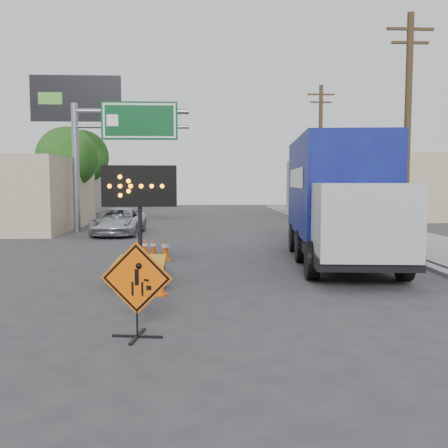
{
  "coord_description": "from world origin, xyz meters",
  "views": [
    {
      "loc": [
        0.15,
        -8.88,
        2.67
      ],
      "look_at": [
        0.66,
        2.6,
        1.71
      ],
      "focal_mm": 40.0,
      "sensor_mm": 36.0,
      "label": 1
    }
  ],
  "objects": [
    {
      "name": "cone_b",
      "position": [
        -1.7,
        5.01,
        0.39
      ],
      "size": [
        0.46,
        0.46,
        0.77
      ],
      "rotation": [
        0.0,
        0.0,
        -0.19
      ],
      "color": "#E45404",
      "rests_on": "ground"
    },
    {
      "name": "arrow_board",
      "position": [
        -1.49,
        4.44,
        0.69
      ],
      "size": [
        1.97,
        2.23,
        3.12
      ],
      "rotation": [
        0.0,
        0.0,
        0.03
      ],
      "color": "orange",
      "rests_on": "ground"
    },
    {
      "name": "building_right_far",
      "position": [
        13.0,
        30.0,
        2.3
      ],
      "size": [
        10.0,
        14.0,
        4.6
      ],
      "primitive_type": "cube",
      "color": "tan",
      "rests_on": "ground"
    },
    {
      "name": "utility_pole_near",
      "position": [
        8.0,
        10.0,
        4.68
      ],
      "size": [
        1.8,
        0.26,
        9.0
      ],
      "color": "#432C1C",
      "rests_on": "ground"
    },
    {
      "name": "tree_left_near",
      "position": [
        -8.0,
        22.0,
        4.16
      ],
      "size": [
        3.71,
        3.71,
        6.03
      ],
      "color": "#432C1C",
      "rests_on": "ground"
    },
    {
      "name": "pickup_truck",
      "position": [
        -4.08,
        16.67,
        0.68
      ],
      "size": [
        2.4,
        4.93,
        1.35
      ],
      "primitive_type": "imported",
      "rotation": [
        0.0,
        0.0,
        -0.03
      ],
      "color": "silver",
      "rests_on": "ground"
    },
    {
      "name": "curb_right",
      "position": [
        7.2,
        15.0,
        0.06
      ],
      "size": [
        0.4,
        60.0,
        0.12
      ],
      "primitive_type": "cube",
      "color": "gray",
      "rests_on": "ground"
    },
    {
      "name": "highway_gantry",
      "position": [
        -4.43,
        17.96,
        5.07
      ],
      "size": [
        6.18,
        0.38,
        6.9
      ],
      "color": "slate",
      "rests_on": "ground"
    },
    {
      "name": "cone_d",
      "position": [
        -1.91,
        9.1,
        0.32
      ],
      "size": [
        0.38,
        0.38,
        0.64
      ],
      "rotation": [
        0.0,
        0.0,
        0.18
      ],
      "color": "#E45404",
      "rests_on": "ground"
    },
    {
      "name": "sidewalk_right",
      "position": [
        9.5,
        15.0,
        0.07
      ],
      "size": [
        4.0,
        60.0,
        0.15
      ],
      "primitive_type": "cube",
      "color": "gray",
      "rests_on": "ground"
    },
    {
      "name": "cone_c",
      "position": [
        -1.1,
        8.19,
        0.38
      ],
      "size": [
        0.42,
        0.42,
        0.77
      ],
      "rotation": [
        0.0,
        0.0,
        -0.09
      ],
      "color": "#E45404",
      "rests_on": "ground"
    },
    {
      "name": "storefront_left_far",
      "position": [
        -15.0,
        34.0,
        2.2
      ],
      "size": [
        12.0,
        10.0,
        4.4
      ],
      "primitive_type": "cube",
      "color": "gray",
      "rests_on": "ground"
    },
    {
      "name": "tree_left_far",
      "position": [
        -9.0,
        30.0,
        4.6
      ],
      "size": [
        4.1,
        4.1,
        6.66
      ],
      "color": "#432C1C",
      "rests_on": "ground"
    },
    {
      "name": "billboard",
      "position": [
        -8.35,
        25.87,
        7.35
      ],
      "size": [
        6.1,
        0.54,
        9.85
      ],
      "color": "slate",
      "rests_on": "ground"
    },
    {
      "name": "ground",
      "position": [
        0.0,
        0.0,
        0.0
      ],
      "size": [
        100.0,
        100.0,
        0.0
      ],
      "primitive_type": "plane",
      "color": "#2D2D30",
      "rests_on": "ground"
    },
    {
      "name": "utility_pole_far",
      "position": [
        8.0,
        24.0,
        4.68
      ],
      "size": [
        1.8,
        0.26,
        9.0
      ],
      "color": "#432C1C",
      "rests_on": "ground"
    },
    {
      "name": "cone_e",
      "position": [
        -1.6,
        9.04,
        0.33
      ],
      "size": [
        0.41,
        0.41,
        0.65
      ],
      "rotation": [
        0.0,
        0.0,
        0.3
      ],
      "color": "#E45404",
      "rests_on": "ground"
    },
    {
      "name": "box_truck",
      "position": [
        4.67,
        7.36,
        1.89
      ],
      "size": [
        3.45,
        8.98,
        4.16
      ],
      "rotation": [
        0.0,
        0.0,
        -0.1
      ],
      "color": "black",
      "rests_on": "ground"
    },
    {
      "name": "cone_a",
      "position": [
        -0.88,
        2.83,
        0.35
      ],
      "size": [
        0.45,
        0.45,
        0.69
      ],
      "rotation": [
        0.0,
        0.0,
        -0.34
      ],
      "color": "#E45404",
      "rests_on": "ground"
    },
    {
      "name": "construction_sign",
      "position": [
        -0.97,
        -0.41,
        0.88
      ],
      "size": [
        1.25,
        0.89,
        1.66
      ],
      "rotation": [
        0.0,
        0.0,
        -0.15
      ],
      "color": "black",
      "rests_on": "ground"
    }
  ]
}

